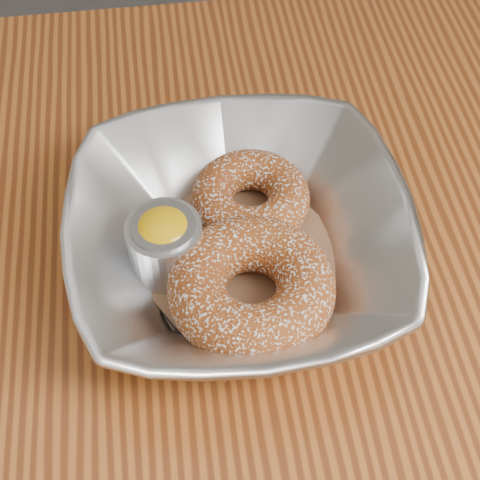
{
  "coord_description": "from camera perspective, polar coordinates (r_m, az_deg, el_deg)",
  "views": [
    {
      "loc": [
        -0.06,
        -0.25,
        1.2
      ],
      "look_at": [
        -0.01,
        0.07,
        0.78
      ],
      "focal_mm": 55.0,
      "sensor_mm": 36.0,
      "label": 1
    }
  ],
  "objects": [
    {
      "name": "donut_back",
      "position": [
        0.56,
        0.83,
        3.3
      ],
      "size": [
        0.11,
        0.11,
        0.03
      ],
      "primitive_type": "torus",
      "rotation": [
        0.0,
        0.0,
        -0.23
      ],
      "color": "brown",
      "rests_on": "parchment"
    },
    {
      "name": "table",
      "position": [
        0.61,
        2.2,
        -12.15
      ],
      "size": [
        1.2,
        0.8,
        0.75
      ],
      "color": "brown",
      "rests_on": "ground_plane"
    },
    {
      "name": "serving_bowl",
      "position": [
        0.53,
        -0.0,
        0.02
      ],
      "size": [
        0.25,
        0.25,
        0.06
      ],
      "primitive_type": "imported",
      "color": "silver",
      "rests_on": "table"
    },
    {
      "name": "ramekin",
      "position": [
        0.53,
        -5.83,
        -0.23
      ],
      "size": [
        0.05,
        0.05,
        0.05
      ],
      "color": "silver",
      "rests_on": "table"
    },
    {
      "name": "parchment",
      "position": [
        0.55,
        -0.0,
        -1.33
      ],
      "size": [
        0.2,
        0.2,
        0.0
      ],
      "primitive_type": "cube",
      "rotation": [
        0.0,
        0.0,
        0.55
      ],
      "color": "brown",
      "rests_on": "table"
    },
    {
      "name": "donut_front",
      "position": [
        0.51,
        0.89,
        -3.68
      ],
      "size": [
        0.14,
        0.14,
        0.04
      ],
      "primitive_type": "torus",
      "rotation": [
        0.0,
        0.0,
        -0.25
      ],
      "color": "brown",
      "rests_on": "parchment"
    }
  ]
}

